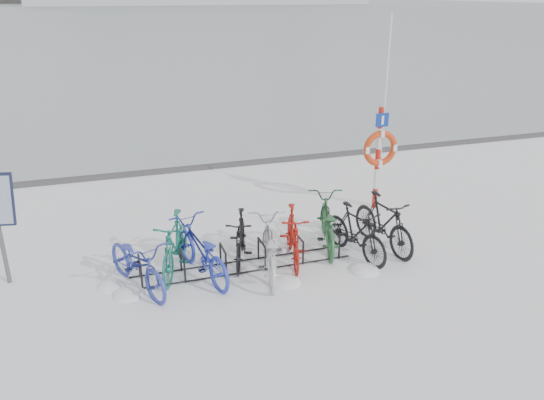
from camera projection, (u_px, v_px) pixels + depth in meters
The scene contains 15 objects.
ground at pixel (243, 267), 9.60m from camera, with size 900.00×900.00×0.00m, color white.
ice_sheet at pixel (98, 10), 146.80m from camera, with size 400.00×298.00×0.02m, color #9AA5AE.
quay_edge at pixel (188, 169), 14.81m from camera, with size 400.00×0.25×0.10m, color #3F3F42.
bike_rack at pixel (243, 258), 9.54m from camera, with size 4.00×0.48×0.46m.
lifebuoy_station at pixel (380, 149), 11.72m from camera, with size 0.82×0.23×4.24m.
bike_0 at pixel (137, 261), 8.79m from camera, with size 0.64×1.85×0.97m, color #2D399C.
bike_1 at pixel (175, 243), 9.31m from camera, with size 0.51×1.79×1.08m, color #176254.
bike_2 at pixel (201, 249), 9.17m from camera, with size 0.67×1.93×1.01m, color #2534AD.
bike_3 at pixel (240, 237), 9.69m from camera, with size 0.45×1.59×0.96m, color black.
bike_4 at pixel (269, 247), 9.25m from camera, with size 0.67×1.91×1.00m, color #B5B7BE.
bike_5 at pixel (293, 234), 9.70m from camera, with size 0.48×1.71×1.03m, color #A21810.
bike_6 at pixel (327, 221), 10.27m from camera, with size 0.68×1.94×1.02m, color #24562F.
bike_7 at pixel (356, 231), 9.86m from camera, with size 0.48×1.70×1.02m, color black.
bike_8 at pixel (384, 221), 10.18m from camera, with size 0.51×1.82×1.09m, color black.
snow_drifts at pixel (258, 270), 9.49m from camera, with size 5.79×2.07×0.19m.
Camera 1 is at (-2.12, -8.24, 4.65)m, focal length 35.00 mm.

